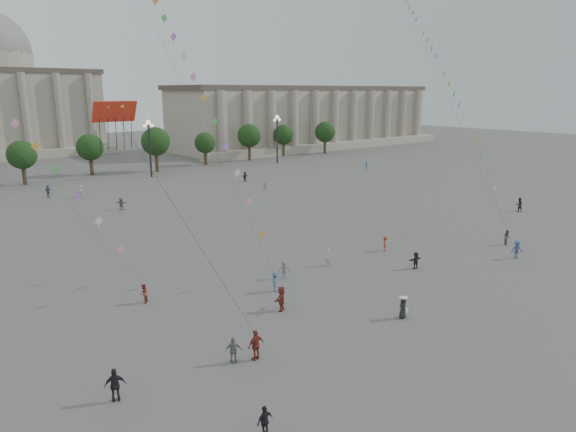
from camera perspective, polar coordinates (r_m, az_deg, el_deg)
ground at (r=36.17m, az=10.28°, el=-12.48°), size 360.00×360.00×0.00m
hall_east at (r=152.37m, az=2.31°, el=10.95°), size 84.00×26.22×17.20m
tree_row at (r=102.55m, az=-24.67°, el=6.65°), size 137.12×5.12×8.00m
lamp_post_mid_east at (r=99.66m, az=-15.17°, el=8.39°), size 2.00×0.90×10.65m
lamp_post_far_east at (r=115.00m, az=-1.22°, el=9.51°), size 2.00×0.90×10.65m
person_crowd_0 at (r=86.29m, az=-25.12°, el=2.48°), size 1.18×0.83×1.86m
person_crowd_3 at (r=48.41m, az=14.00°, el=-4.80°), size 1.50×0.59×1.58m
person_crowd_4 at (r=84.29m, az=-21.95°, el=2.56°), size 1.54×1.70×1.88m
person_crowd_6 at (r=44.55m, az=-0.44°, el=-5.95°), size 1.25×1.06×1.67m
person_crowd_7 at (r=84.00m, az=-2.57°, el=3.37°), size 1.37×1.17×1.48m
person_crowd_8 at (r=52.97m, az=10.76°, el=-3.02°), size 1.15×1.14×1.59m
person_crowd_9 at (r=92.49m, az=-4.80°, el=4.38°), size 1.69×0.99×1.74m
person_crowd_12 at (r=73.67m, az=-18.05°, el=1.32°), size 1.58×1.36×1.71m
person_crowd_13 at (r=47.88m, az=4.51°, el=-4.56°), size 0.63×0.73×1.68m
person_crowd_14 at (r=54.50m, az=24.09°, el=-3.43°), size 1.31×1.17×1.76m
person_crowd_15 at (r=75.67m, az=24.29°, el=1.17°), size 1.18×1.11×1.92m
person_crowd_18 at (r=105.83m, az=8.70°, el=5.46°), size 1.17×1.30×1.75m
tourist_0 at (r=31.89m, az=-3.58°, el=-14.11°), size 1.15×0.54×1.92m
tourist_1 at (r=29.55m, az=-18.64°, el=-17.37°), size 1.18×0.81×1.87m
tourist_2 at (r=38.33m, az=-0.77°, el=-9.14°), size 1.74×1.47×1.88m
tourist_3 at (r=31.75m, az=-6.08°, el=-14.61°), size 1.02×0.86×1.63m
tourist_4 at (r=25.94m, az=-2.58°, el=-21.79°), size 0.94×0.44×1.56m
kite_flyer_0 at (r=41.13m, az=-15.74°, el=-8.30°), size 0.93×0.96×1.55m
kite_flyer_1 at (r=41.85m, az=-1.42°, el=-7.32°), size 1.14×1.19×1.63m
kite_flyer_2 at (r=58.95m, az=23.16°, el=-2.18°), size 0.97×0.99×1.60m
hat_person at (r=38.07m, az=12.66°, el=-9.82°), size 0.91×0.78×1.69m
dragon_kite at (r=27.18m, az=-18.46°, el=9.31°), size 4.46×1.46×15.01m
kite_train_east at (r=77.55m, az=16.31°, el=15.86°), size 23.56×35.21×54.15m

